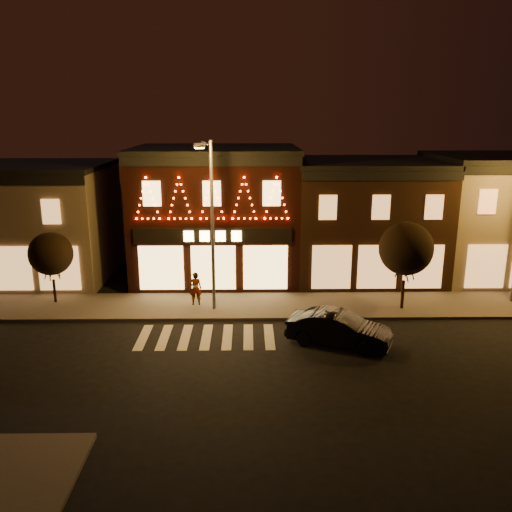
{
  "coord_description": "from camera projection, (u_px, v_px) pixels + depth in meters",
  "views": [
    {
      "loc": [
        2.01,
        -19.31,
        10.29
      ],
      "look_at": [
        2.37,
        4.0,
        4.0
      ],
      "focal_mm": 37.06,
      "sensor_mm": 36.0,
      "label": 1
    }
  ],
  "objects": [
    {
      "name": "pedestrian",
      "position": [
        196.0,
        289.0,
        28.77
      ],
      "size": [
        0.71,
        0.5,
        1.85
      ],
      "primitive_type": "imported",
      "rotation": [
        0.0,
        0.0,
        3.22
      ],
      "color": "gray",
      "rests_on": "sidewalk_far"
    },
    {
      "name": "building_left",
      "position": [
        13.0,
        221.0,
        33.65
      ],
      "size": [
        12.2,
        8.28,
        7.3
      ],
      "color": "#756653",
      "rests_on": "ground"
    },
    {
      "name": "building_pulp",
      "position": [
        217.0,
        213.0,
        33.7
      ],
      "size": [
        10.2,
        8.34,
        8.3
      ],
      "color": "black",
      "rests_on": "ground"
    },
    {
      "name": "tree_right",
      "position": [
        406.0,
        249.0,
        27.64
      ],
      "size": [
        2.83,
        2.83,
        4.73
      ],
      "rotation": [
        0.0,
        0.0,
        0.1
      ],
      "color": "black",
      "rests_on": "sidewalk_far"
    },
    {
      "name": "sidewalk_far",
      "position": [
        248.0,
        306.0,
        29.03
      ],
      "size": [
        44.0,
        4.0,
        0.15
      ],
      "primitive_type": "cube",
      "color": "#47423D",
      "rests_on": "ground"
    },
    {
      "name": "streetlamp_mid",
      "position": [
        211.0,
        214.0,
        26.86
      ],
      "size": [
        0.81,
        2.03,
        8.89
      ],
      "rotation": [
        0.0,
        0.0,
        0.23
      ],
      "color": "#59595E",
      "rests_on": "sidewalk_far"
    },
    {
      "name": "building_right_a",
      "position": [
        364.0,
        219.0,
        33.96
      ],
      "size": [
        9.2,
        8.28,
        7.5
      ],
      "color": "#351E12",
      "rests_on": "ground"
    },
    {
      "name": "building_right_b",
      "position": [
        503.0,
        216.0,
        34.05
      ],
      "size": [
        9.2,
        8.28,
        7.8
      ],
      "color": "#756653",
      "rests_on": "ground"
    },
    {
      "name": "tree_left",
      "position": [
        51.0,
        254.0,
        28.7
      ],
      "size": [
        2.37,
        2.37,
        3.97
      ],
      "rotation": [
        0.0,
        0.0,
        -0.02
      ],
      "color": "black",
      "rests_on": "sidewalk_far"
    },
    {
      "name": "ground",
      "position": [
        199.0,
        378.0,
        21.29
      ],
      "size": [
        120.0,
        120.0,
        0.0
      ],
      "primitive_type": "plane",
      "color": "black",
      "rests_on": "ground"
    },
    {
      "name": "dark_sedan",
      "position": [
        339.0,
        329.0,
        24.12
      ],
      "size": [
        4.97,
        3.35,
        1.55
      ],
      "primitive_type": "imported",
      "rotation": [
        0.0,
        0.0,
        1.17
      ],
      "color": "black",
      "rests_on": "ground"
    }
  ]
}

